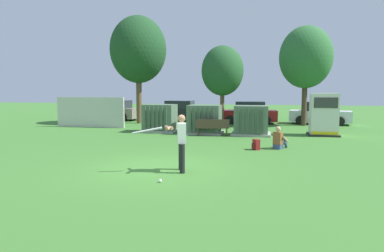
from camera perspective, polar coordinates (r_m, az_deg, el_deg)
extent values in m
plane|color=#3D752D|center=(11.07, -5.69, -6.98)|extent=(96.00, 96.00, 0.00)
cube|color=beige|center=(23.78, -16.51, 2.20)|extent=(4.80, 0.12, 2.00)
cube|color=#9E9B93|center=(20.53, -5.31, -0.78)|extent=(2.10, 1.70, 0.12)
cube|color=#567056|center=(20.45, -5.33, 1.47)|extent=(1.80, 1.40, 1.50)
cube|color=#495F49|center=(19.95, -7.75, 1.33)|extent=(0.06, 0.12, 1.27)
cube|color=#495F49|center=(19.86, -7.06, 1.32)|extent=(0.06, 0.12, 1.27)
cube|color=#495F49|center=(19.78, -6.36, 1.31)|extent=(0.06, 0.12, 1.27)
cube|color=#495F49|center=(19.70, -5.66, 1.29)|extent=(0.06, 0.12, 1.27)
cube|color=#495F49|center=(19.62, -4.95, 1.28)|extent=(0.06, 0.12, 1.27)
cube|color=#495F49|center=(19.54, -4.24, 1.27)|extent=(0.06, 0.12, 1.27)
cube|color=#9E9B93|center=(19.62, 2.08, -1.08)|extent=(2.10, 1.70, 0.12)
cube|color=#567056|center=(19.54, 2.09, 1.28)|extent=(1.80, 1.40, 1.50)
cube|color=#495F49|center=(18.92, -0.23, 1.13)|extent=(0.06, 0.12, 1.27)
cube|color=#495F49|center=(18.87, 0.53, 1.12)|extent=(0.06, 0.12, 1.27)
cube|color=#495F49|center=(18.82, 1.29, 1.10)|extent=(0.06, 0.12, 1.27)
cube|color=#495F49|center=(18.77, 2.05, 1.09)|extent=(0.06, 0.12, 1.27)
cube|color=#495F49|center=(18.72, 2.82, 1.07)|extent=(0.06, 0.12, 1.27)
cube|color=#495F49|center=(18.68, 3.59, 1.06)|extent=(0.06, 0.12, 1.27)
cube|color=#9E9B93|center=(19.24, 9.76, -1.30)|extent=(2.10, 1.70, 0.12)
cube|color=#567056|center=(19.15, 9.80, 1.10)|extent=(1.80, 1.40, 1.50)
cube|color=#495F49|center=(18.44, 7.71, 0.95)|extent=(0.06, 0.12, 1.27)
cube|color=#495F49|center=(18.42, 8.50, 0.93)|extent=(0.06, 0.12, 1.27)
cube|color=#495F49|center=(18.40, 9.29, 0.91)|extent=(0.06, 0.12, 1.27)
cube|color=#495F49|center=(18.39, 10.08, 0.89)|extent=(0.06, 0.12, 1.27)
cube|color=#495F49|center=(18.38, 10.88, 0.88)|extent=(0.06, 0.12, 1.27)
cube|color=#495F49|center=(18.37, 11.67, 0.86)|extent=(0.06, 0.12, 1.27)
cube|color=#262626|center=(20.10, 20.86, -1.33)|extent=(1.60, 1.40, 0.10)
cube|color=silver|center=(20.00, 20.98, 1.94)|extent=(1.40, 1.20, 2.20)
cube|color=#383838|center=(19.35, 21.32, 3.60)|extent=(1.19, 0.04, 0.55)
cube|color=yellow|center=(19.48, 21.14, -1.12)|extent=(1.33, 0.04, 0.16)
cube|color=#4C3828|center=(18.58, 3.42, -0.27)|extent=(1.84, 0.68, 0.05)
cube|color=#4C3828|center=(18.38, 3.42, 0.43)|extent=(1.78, 0.32, 0.44)
cylinder|color=#4C3828|center=(18.77, 1.08, -0.93)|extent=(0.06, 0.06, 0.42)
cylinder|color=#4C3828|center=(18.77, 5.75, -0.96)|extent=(0.06, 0.06, 0.42)
cylinder|color=#4C3828|center=(18.49, 1.04, -1.03)|extent=(0.06, 0.06, 0.42)
cylinder|color=#4C3828|center=(18.49, 5.78, -1.07)|extent=(0.06, 0.06, 0.42)
cylinder|color=black|center=(10.30, -1.62, -5.43)|extent=(0.16, 0.16, 0.88)
cylinder|color=black|center=(10.77, -1.82, -4.93)|extent=(0.16, 0.16, 0.88)
cube|color=white|center=(10.42, -1.74, -1.18)|extent=(0.36, 0.46, 0.60)
sphere|color=#9E7051|center=(10.37, -1.75, 1.26)|extent=(0.23, 0.23, 0.23)
cylinder|color=#9E7051|center=(10.29, -3.79, -0.39)|extent=(0.10, 0.54, 0.09)
cylinder|color=#9E7051|center=(10.47, -3.82, -0.28)|extent=(0.40, 0.48, 0.09)
cylinder|color=#B2B2B7|center=(10.38, -7.55, -0.78)|extent=(0.82, 0.33, 0.21)
sphere|color=#B2B2B7|center=(10.37, -5.21, -0.35)|extent=(0.08, 0.08, 0.08)
sphere|color=white|center=(9.41, -5.29, -9.03)|extent=(0.09, 0.09, 0.09)
cube|color=#384C75|center=(14.95, 14.01, -3.34)|extent=(0.42, 0.38, 0.20)
cube|color=brown|center=(14.90, 14.05, -1.97)|extent=(0.42, 0.38, 0.52)
sphere|color=tan|center=(14.85, 14.08, -0.48)|extent=(0.22, 0.22, 0.22)
cylinder|color=#384C75|center=(15.18, 14.13, -2.74)|extent=(0.35, 0.45, 0.13)
cylinder|color=#384C75|center=(15.37, 14.56, -2.63)|extent=(0.26, 0.31, 0.46)
cylinder|color=#384C75|center=(15.08, 14.79, -2.82)|extent=(0.35, 0.45, 0.13)
cylinder|color=#384C75|center=(15.27, 15.21, -2.70)|extent=(0.26, 0.31, 0.46)
cylinder|color=tan|center=(15.21, 13.72, -1.97)|extent=(0.29, 0.39, 0.32)
cylinder|color=tan|center=(14.98, 15.23, -2.13)|extent=(0.29, 0.39, 0.32)
cube|color=maroon|center=(14.56, 10.60, -3.03)|extent=(0.33, 0.38, 0.44)
cube|color=maroon|center=(14.51, 10.14, -3.32)|extent=(0.16, 0.22, 0.22)
cylinder|color=brown|center=(25.94, -8.76, 4.16)|extent=(0.41, 0.41, 3.34)
ellipsoid|color=#1E4723|center=(26.09, -8.90, 12.40)|extent=(4.11, 4.11, 4.88)
cylinder|color=brown|center=(23.88, 5.01, 2.84)|extent=(0.29, 0.29, 2.33)
ellipsoid|color=#235128|center=(23.88, 5.07, 9.11)|extent=(2.87, 2.87, 3.41)
cylinder|color=#4C3828|center=(25.10, 18.09, 3.37)|extent=(0.36, 0.36, 2.90)
ellipsoid|color=#2D6633|center=(25.18, 18.34, 10.78)|extent=(3.57, 3.57, 4.24)
cube|color=gray|center=(29.13, -12.63, 2.14)|extent=(4.40, 2.27, 0.80)
cube|color=#262B33|center=(29.01, -12.42, 3.55)|extent=(2.30, 1.84, 0.64)
cylinder|color=black|center=(29.20, -15.67, 1.55)|extent=(0.66, 0.31, 0.64)
cylinder|color=black|center=(30.58, -13.80, 1.80)|extent=(0.66, 0.31, 0.64)
cylinder|color=black|center=(27.74, -11.33, 1.44)|extent=(0.66, 0.31, 0.64)
cylinder|color=black|center=(29.19, -9.57, 1.69)|extent=(0.66, 0.31, 0.64)
cube|color=black|center=(27.64, -2.33, 2.07)|extent=(4.22, 1.74, 0.80)
cube|color=#262B33|center=(27.56, -2.04, 3.56)|extent=(2.12, 1.58, 0.64)
cylinder|color=black|center=(27.23, -5.45, 1.44)|extent=(0.64, 0.23, 0.64)
cylinder|color=black|center=(28.84, -4.37, 1.71)|extent=(0.64, 0.23, 0.64)
cylinder|color=black|center=(26.52, -0.10, 1.35)|extent=(0.64, 0.23, 0.64)
cylinder|color=black|center=(28.17, 0.69, 1.62)|extent=(0.64, 0.23, 0.64)
cube|color=maroon|center=(25.86, 9.20, 1.73)|extent=(4.33, 2.06, 0.80)
cube|color=#262B33|center=(25.82, 9.56, 3.32)|extent=(2.23, 1.74, 0.64)
cylinder|color=black|center=(25.02, 6.27, 1.03)|extent=(0.66, 0.27, 0.64)
cylinder|color=black|center=(26.72, 6.35, 1.35)|extent=(0.66, 0.27, 0.64)
cylinder|color=black|center=(25.10, 12.22, 0.95)|extent=(0.66, 0.27, 0.64)
cylinder|color=black|center=(26.79, 11.93, 1.26)|extent=(0.66, 0.27, 0.64)
cube|color=silver|center=(26.53, 20.43, 1.53)|extent=(4.40, 2.30, 0.80)
cube|color=#262B33|center=(26.48, 20.82, 3.07)|extent=(2.31, 1.85, 0.64)
cylinder|color=black|center=(25.75, 17.49, 0.93)|extent=(0.67, 0.31, 0.64)
cylinder|color=black|center=(27.44, 17.72, 1.22)|extent=(0.67, 0.31, 0.64)
cylinder|color=black|center=(25.72, 23.29, 0.71)|extent=(0.67, 0.31, 0.64)
cylinder|color=black|center=(27.41, 23.15, 1.01)|extent=(0.67, 0.31, 0.64)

